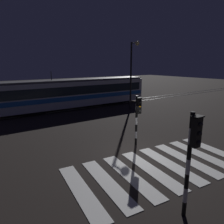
% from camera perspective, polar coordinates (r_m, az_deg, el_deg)
% --- Properties ---
extents(ground_plane, '(120.00, 120.00, 0.00)m').
position_cam_1_polar(ground_plane, '(11.65, 7.62, -11.91)').
color(ground_plane, black).
extents(rail_near, '(80.00, 0.12, 0.03)m').
position_cam_1_polar(rail_near, '(22.32, -14.83, 0.05)').
color(rail_near, '#59595E').
rests_on(rail_near, ground).
extents(rail_far, '(80.00, 0.12, 0.03)m').
position_cam_1_polar(rail_far, '(23.64, -16.01, 0.71)').
color(rail_far, '#59595E').
rests_on(rail_far, ground).
extents(crosswalk_zebra, '(9.26, 5.15, 0.02)m').
position_cam_1_polar(crosswalk_zebra, '(10.71, 13.17, -14.50)').
color(crosswalk_zebra, silver).
rests_on(crosswalk_zebra, ground).
extents(traffic_light_kerb_mid_left, '(0.36, 0.42, 3.54)m').
position_cam_1_polar(traffic_light_kerb_mid_left, '(6.85, 21.19, -9.94)').
color(traffic_light_kerb_mid_left, black).
rests_on(traffic_light_kerb_mid_left, ground).
extents(traffic_light_median_centre, '(0.36, 0.42, 3.09)m').
position_cam_1_polar(traffic_light_median_centre, '(12.40, 7.09, -0.36)').
color(traffic_light_median_centre, black).
rests_on(traffic_light_median_centre, ground).
extents(street_lamp_trackside_right, '(0.44, 1.21, 7.12)m').
position_cam_1_polar(street_lamp_trackside_right, '(22.16, 5.69, 12.10)').
color(street_lamp_trackside_right, black).
rests_on(street_lamp_trackside_right, ground).
extents(tram, '(17.71, 2.58, 4.15)m').
position_cam_1_polar(tram, '(23.56, -10.01, 5.27)').
color(tram, silver).
rests_on(tram, ground).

